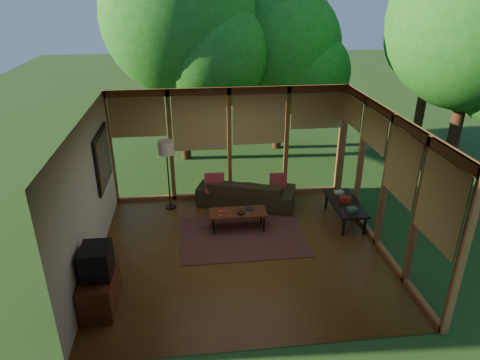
{
  "coord_description": "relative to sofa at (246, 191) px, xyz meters",
  "views": [
    {
      "loc": [
        -0.87,
        -7.03,
        4.77
      ],
      "look_at": [
        0.04,
        0.7,
        1.23
      ],
      "focal_mm": 32.0,
      "sensor_mm": 36.0,
      "label": 1
    }
  ],
  "objects": [
    {
      "name": "tree_nw",
      "position": [
        -1.41,
        3.27,
        3.68
      ],
      "size": [
        4.17,
        4.17,
        6.11
      ],
      "color": "#3C2316",
      "rests_on": "ground"
    },
    {
      "name": "wall_painting",
      "position": [
        -3.05,
        -0.6,
        1.22
      ],
      "size": [
        0.06,
        1.35,
        1.15
      ],
      "color": "black",
      "rests_on": "wall_left"
    },
    {
      "name": "console_book_c",
      "position": [
        2.06,
        -0.59,
        0.15
      ],
      "size": [
        0.21,
        0.16,
        0.05
      ],
      "primitive_type": "cube",
      "rotation": [
        0.0,
        0.0,
        0.1
      ],
      "color": "#BBB2AA",
      "rests_on": "side_console"
    },
    {
      "name": "floor",
      "position": [
        -0.34,
        -2.0,
        -0.33
      ],
      "size": [
        5.5,
        5.5,
        0.0
      ],
      "primitive_type": "plane",
      "color": "#5A3817",
      "rests_on": "ground"
    },
    {
      "name": "tree_far",
      "position": [
        5.88,
        3.22,
        3.04
      ],
      "size": [
        2.76,
        2.76,
        4.77
      ],
      "color": "#3C2316",
      "rests_on": "ground"
    },
    {
      "name": "sofa",
      "position": [
        0.0,
        0.0,
        0.0
      ],
      "size": [
        2.42,
        1.57,
        0.66
      ],
      "primitive_type": "imported",
      "rotation": [
        0.0,
        0.0,
        2.81
      ],
      "color": "#312B18",
      "rests_on": "floor"
    },
    {
      "name": "ct_book_upper",
      "position": [
        -0.67,
        -1.19,
        0.14
      ],
      "size": [
        0.19,
        0.14,
        0.03
      ],
      "primitive_type": "cube",
      "rotation": [
        0.0,
        0.0,
        0.01
      ],
      "color": "maroon",
      "rests_on": "coffee_table"
    },
    {
      "name": "wall_left",
      "position": [
        -3.09,
        -2.0,
        1.02
      ],
      "size": [
        0.04,
        5.0,
        2.7
      ],
      "primitive_type": "cube",
      "color": "beige",
      "rests_on": "ground"
    },
    {
      "name": "pillow_left",
      "position": [
        -0.75,
        -0.05,
        0.28
      ],
      "size": [
        0.45,
        0.24,
        0.47
      ],
      "primitive_type": "cube",
      "rotation": [
        -0.21,
        0.0,
        0.0
      ],
      "color": "maroon",
      "rests_on": "sofa"
    },
    {
      "name": "rug",
      "position": [
        -0.25,
        -1.44,
        -0.32
      ],
      "size": [
        2.6,
        1.84,
        0.01
      ],
      "primitive_type": "cube",
      "color": "brown",
      "rests_on": "floor"
    },
    {
      "name": "side_console",
      "position": [
        2.06,
        -1.04,
        0.08
      ],
      "size": [
        0.6,
        1.4,
        0.46
      ],
      "color": "black",
      "rests_on": "floor"
    },
    {
      "name": "wall_front",
      "position": [
        -0.34,
        -4.5,
        1.02
      ],
      "size": [
        5.5,
        0.04,
        2.7
      ],
      "primitive_type": "cube",
      "color": "beige",
      "rests_on": "ground"
    },
    {
      "name": "television",
      "position": [
        -2.79,
        -3.25,
        0.52
      ],
      "size": [
        0.45,
        0.55,
        0.5
      ],
      "primitive_type": "cube",
      "color": "black",
      "rests_on": "media_cabinet"
    },
    {
      "name": "ct_bowl",
      "position": [
        -0.27,
        -1.24,
        0.13
      ],
      "size": [
        0.16,
        0.16,
        0.07
      ],
      "primitive_type": "ellipsoid",
      "color": "black",
      "rests_on": "coffee_table"
    },
    {
      "name": "coffee_table",
      "position": [
        -0.32,
        -1.14,
        0.06
      ],
      "size": [
        1.2,
        0.5,
        0.43
      ],
      "color": "#552817",
      "rests_on": "floor"
    },
    {
      "name": "console_book_a",
      "position": [
        2.06,
        -1.44,
        0.16
      ],
      "size": [
        0.22,
        0.17,
        0.07
      ],
      "primitive_type": "cube",
      "rotation": [
        0.0,
        0.0,
        0.11
      ],
      "color": "#365F52",
      "rests_on": "side_console"
    },
    {
      "name": "console_book_b",
      "position": [
        2.06,
        -0.99,
        0.18
      ],
      "size": [
        0.28,
        0.24,
        0.11
      ],
      "primitive_type": "cube",
      "rotation": [
        0.0,
        0.0,
        -0.29
      ],
      "color": "maroon",
      "rests_on": "side_console"
    },
    {
      "name": "media_cabinet",
      "position": [
        -2.81,
        -3.25,
        -0.03
      ],
      "size": [
        0.5,
        1.0,
        0.6
      ],
      "primitive_type": "cube",
      "color": "#552817",
      "rests_on": "floor"
    },
    {
      "name": "pillow_right",
      "position": [
        0.75,
        -0.05,
        0.24
      ],
      "size": [
        0.38,
        0.2,
        0.4
      ],
      "primitive_type": "cube",
      "rotation": [
        -0.21,
        0.0,
        0.0
      ],
      "color": "maroon",
      "rests_on": "sofa"
    },
    {
      "name": "tree_ne",
      "position": [
        1.49,
        3.91,
        2.78
      ],
      "size": [
        3.63,
        3.63,
        4.93
      ],
      "color": "#3C2316",
      "rests_on": "ground"
    },
    {
      "name": "tree_se",
      "position": [
        4.91,
        -0.1,
        3.76
      ],
      "size": [
        3.82,
        3.82,
        6.01
      ],
      "color": "#3C2316",
      "rests_on": "ground"
    },
    {
      "name": "floor_lamp",
      "position": [
        -1.8,
        0.03,
        1.08
      ],
      "size": [
        0.36,
        0.36,
        1.65
      ],
      "color": "black",
      "rests_on": "floor"
    },
    {
      "name": "ct_book_side",
      "position": [
        -0.07,
        -1.06,
        0.11
      ],
      "size": [
        0.21,
        0.18,
        0.03
      ],
      "primitive_type": "cube",
      "rotation": [
        0.0,
        0.0,
        -0.29
      ],
      "color": "black",
      "rests_on": "coffee_table"
    },
    {
      "name": "window_wall_right",
      "position": [
        2.41,
        -2.0,
        1.02
      ],
      "size": [
        0.12,
        5.0,
        2.7
      ],
      "primitive_type": "cube",
      "color": "brown",
      "rests_on": "ground"
    },
    {
      "name": "ct_book_lower",
      "position": [
        -0.67,
        -1.19,
        0.11
      ],
      "size": [
        0.2,
        0.16,
        0.03
      ],
      "primitive_type": "cube",
      "rotation": [
        0.0,
        0.0,
        0.18
      ],
      "color": "#BBB2AA",
      "rests_on": "coffee_table"
    },
    {
      "name": "exterior_lawn",
      "position": [
        7.66,
        6.0,
        -0.34
      ],
      "size": [
        40.0,
        40.0,
        0.0
      ],
      "primitive_type": "plane",
      "color": "#23481B",
      "rests_on": "ground"
    },
    {
      "name": "window_wall_back",
      "position": [
        -0.34,
        0.5,
        1.02
      ],
      "size": [
        5.5,
        0.12,
        2.7
      ],
      "primitive_type": "cube",
      "color": "brown",
      "rests_on": "ground"
    },
    {
      "name": "ceiling",
      "position": [
        -0.34,
        -2.0,
        2.37
      ],
      "size": [
        5.5,
        5.5,
        0.0
      ],
      "primitive_type": "plane",
      "rotation": [
        3.14,
        0.0,
        0.0
      ],
      "color": "white",
      "rests_on": "ground"
    }
  ]
}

